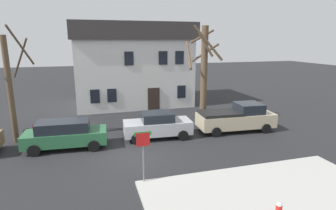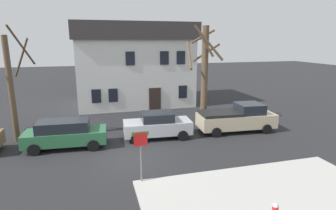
% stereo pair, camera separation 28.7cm
% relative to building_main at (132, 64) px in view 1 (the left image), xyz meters
% --- Properties ---
extents(ground_plane, '(120.00, 120.00, 0.00)m').
position_rel_building_main_xyz_m(ground_plane, '(-2.24, -13.79, -4.06)').
color(ground_plane, '#262628').
extents(sidewalk_slab, '(10.19, 7.01, 0.12)m').
position_rel_building_main_xyz_m(sidewalk_slab, '(2.51, -20.09, -4.00)').
color(sidewalk_slab, '#B7B5AD').
rests_on(sidewalk_slab, ground_plane).
extents(building_main, '(11.42, 7.63, 7.98)m').
position_rel_building_main_xyz_m(building_main, '(0.00, 0.00, 0.00)').
color(building_main, white).
rests_on(building_main, ground_plane).
extents(tree_bare_near, '(2.66, 2.80, 7.22)m').
position_rel_building_main_xyz_m(tree_bare_near, '(-8.96, -9.23, -0.44)').
color(tree_bare_near, brown).
rests_on(tree_bare_near, ground_plane).
extents(tree_bare_mid, '(2.86, 2.71, 7.38)m').
position_rel_building_main_xyz_m(tree_bare_mid, '(3.86, -9.12, -0.00)').
color(tree_bare_mid, brown).
rests_on(tree_bare_mid, ground_plane).
extents(car_green_wagon, '(4.85, 2.25, 1.71)m').
position_rel_building_main_xyz_m(car_green_wagon, '(-5.88, -11.21, -3.17)').
color(car_green_wagon, '#2D6B42').
rests_on(car_green_wagon, ground_plane).
extents(car_silver_sedan, '(4.53, 2.25, 1.73)m').
position_rel_building_main_xyz_m(car_silver_sedan, '(-0.12, -10.94, -3.19)').
color(car_silver_sedan, '#B7BABF').
rests_on(car_silver_sedan, ground_plane).
extents(pickup_truck_beige, '(5.56, 2.50, 1.97)m').
position_rel_building_main_xyz_m(pickup_truck_beige, '(5.67, -11.07, -3.11)').
color(pickup_truck_beige, '#C6B793').
rests_on(pickup_truck_beige, ground_plane).
extents(street_sign_pole, '(0.76, 0.07, 2.47)m').
position_rel_building_main_xyz_m(street_sign_pole, '(-2.20, -16.70, -2.32)').
color(street_sign_pole, slate).
rests_on(street_sign_pole, ground_plane).
extents(bicycle_leaning, '(1.74, 0.30, 1.03)m').
position_rel_building_main_xyz_m(bicycle_leaning, '(-7.86, -8.84, -3.69)').
color(bicycle_leaning, black).
rests_on(bicycle_leaning, ground_plane).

